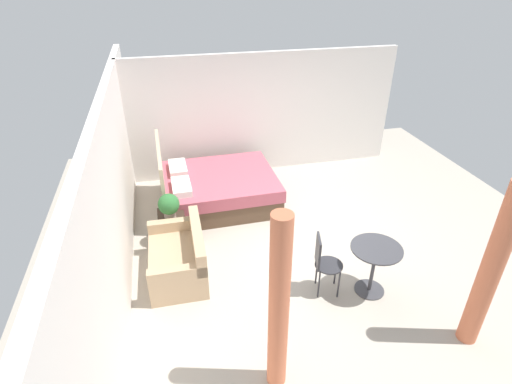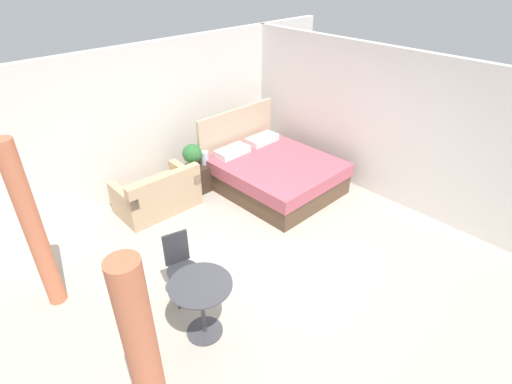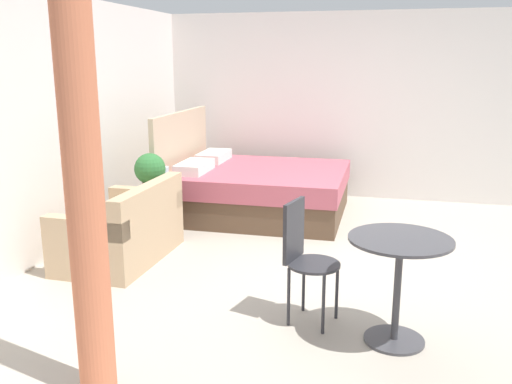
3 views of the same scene
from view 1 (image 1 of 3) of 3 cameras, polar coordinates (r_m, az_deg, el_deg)
ground_plane at (r=6.93m, az=6.70°, el=-6.36°), size 8.42×8.71×0.02m
wall_back at (r=5.96m, az=-19.31°, el=-0.02°), size 8.42×0.12×2.52m
wall_right at (r=8.65m, az=1.12°, el=10.99°), size 0.12×5.71×2.52m
bed at (r=7.69m, az=-5.69°, el=0.58°), size 1.80×2.12×1.26m
couch at (r=6.10m, az=-10.72°, el=-9.22°), size 1.30×0.81×0.76m
nightstand at (r=6.84m, az=-11.70°, el=-4.81°), size 0.49×0.43×0.48m
potted_plant at (r=6.50m, az=-12.20°, el=-1.83°), size 0.34×0.34×0.43m
vase at (r=6.75m, az=-11.76°, el=-1.68°), size 0.14×0.14×0.24m
balcony_table at (r=5.78m, az=16.36°, el=-9.36°), size 0.69×0.69×0.75m
cafe_chair_near_window at (r=5.62m, az=9.47°, el=-9.43°), size 0.47×0.47×0.91m
curtain_left at (r=5.25m, az=30.26°, el=-9.37°), size 0.23×0.23×2.20m
curtain_right at (r=4.14m, az=3.24°, el=-16.01°), size 0.21×0.21×2.20m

